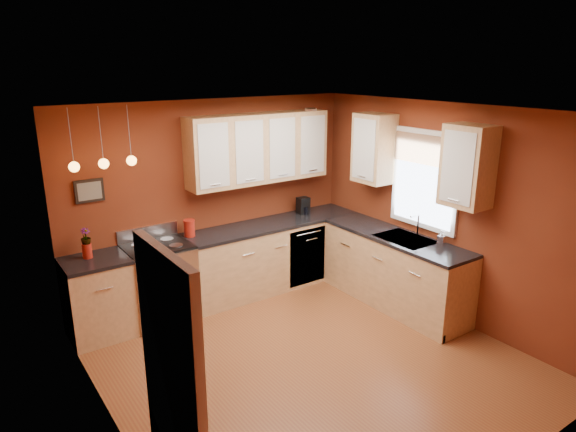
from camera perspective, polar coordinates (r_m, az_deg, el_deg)
floor at (r=5.66m, az=2.44°, el=-15.70°), size 4.20×4.20×0.00m
ceiling at (r=4.80m, az=2.83°, el=11.50°), size 4.00×4.20×0.02m
wall_back at (r=6.79m, az=-8.24°, el=1.77°), size 4.00×0.02×2.60m
wall_front at (r=3.79m, az=22.77°, el=-11.96°), size 4.00×0.02×2.60m
wall_left at (r=4.26m, az=-19.50°, el=-8.38°), size 0.02×4.20×2.60m
wall_right at (r=6.45m, az=16.87°, el=0.39°), size 0.02×4.20×2.60m
base_cabinets_back_left at (r=6.28m, az=-20.29°, el=-8.69°), size 0.70×0.60×0.90m
base_cabinets_back_right at (r=7.15m, az=-1.62°, el=-4.44°), size 2.54×0.60×0.90m
base_cabinets_right at (r=6.78m, az=11.70°, el=-6.03°), size 0.60×2.10×0.90m
counter_back_left at (r=6.10m, az=-20.73°, el=-4.69°), size 0.70×0.62×0.04m
counter_back_right at (r=7.00m, az=-1.65°, el=-0.85°), size 2.54×0.62×0.04m
counter_right at (r=6.61m, az=11.94°, el=-2.28°), size 0.62×2.10×0.04m
gas_range at (r=6.45m, az=-14.04°, el=-7.10°), size 0.76×0.64×1.11m
dishwasher_front at (r=7.13m, az=2.16°, el=-4.51°), size 0.60×0.02×0.80m
sink at (r=6.52m, az=12.90°, el=-2.66°), size 0.50×0.70×0.33m
window at (r=6.51m, az=14.97°, el=4.25°), size 0.06×1.02×1.22m
door_left_wall at (r=3.41m, az=-12.49°, el=-19.94°), size 0.12×0.82×2.05m
upper_cabinets_back at (r=6.79m, az=-3.24°, el=7.54°), size 2.00×0.35×0.90m
upper_cabinets_right at (r=6.37m, az=14.09°, el=6.44°), size 0.35×1.95×0.90m
wall_picture at (r=6.17m, az=-21.21°, el=2.63°), size 0.32×0.03×0.26m
pendant_lights at (r=5.81m, az=-19.80°, el=5.57°), size 0.71×0.11×0.66m
red_canister at (r=6.51m, az=-10.90°, el=-1.33°), size 0.14×0.14×0.21m
red_vase at (r=6.13m, az=-21.41°, el=-3.62°), size 0.10×0.10×0.17m
flowers at (r=6.08m, az=-21.58°, el=-2.18°), size 0.14×0.14×0.20m
coffee_maker at (r=7.37m, az=1.73°, el=1.11°), size 0.17×0.17×0.24m
soap_pump at (r=6.37m, az=16.68°, el=-2.34°), size 0.10×0.10×0.18m
dish_towel at (r=6.14m, az=-13.42°, el=-7.94°), size 0.21×0.01×0.29m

